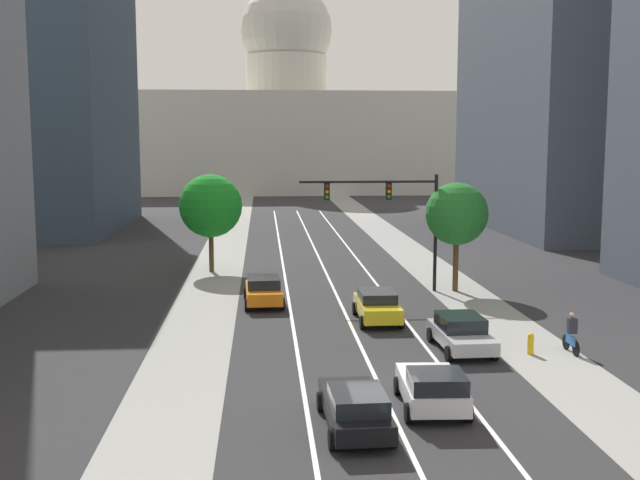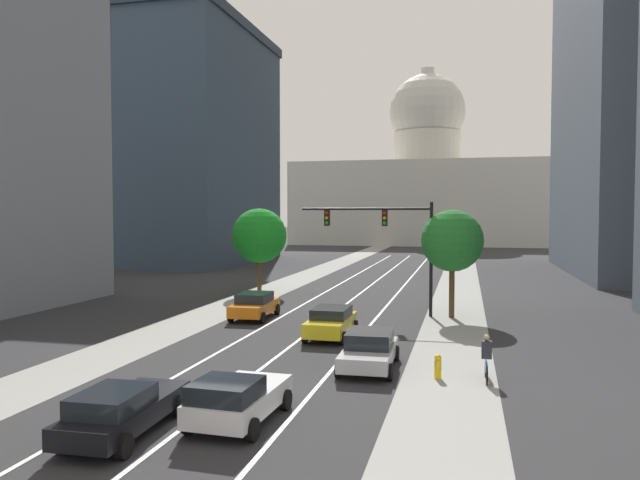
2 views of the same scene
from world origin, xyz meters
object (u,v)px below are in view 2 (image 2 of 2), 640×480
object	(u,v)px
car_white	(237,398)
car_orange	(255,305)
car_black	(122,409)
car_yellow	(331,322)
capitol_building	(427,189)
cyclist	(486,358)
car_silver	(369,349)
street_tree_near_left	(259,236)
fire_hydrant	(438,366)
street_tree_mid_right	(452,241)
traffic_signal_mast	(389,233)

from	to	relation	value
car_white	car_orange	distance (m)	17.78
car_black	car_yellow	bearing A→B (deg)	-12.74
capitol_building	cyclist	world-z (taller)	capitol_building
capitol_building	car_black	world-z (taller)	capitol_building
cyclist	car_black	bearing A→B (deg)	127.84
car_silver	car_orange	bearing A→B (deg)	38.77
car_yellow	street_tree_near_left	size ratio (longest dim) A/B	0.69
car_black	street_tree_near_left	bearing A→B (deg)	10.22
fire_hydrant	street_tree_near_left	xyz separation A→B (m)	(-14.44, 21.31, 3.94)
car_silver	car_black	world-z (taller)	car_silver
car_white	car_black	xyz separation A→B (m)	(-2.74, -1.60, -0.03)
car_orange	fire_hydrant	bearing A→B (deg)	-136.03
street_tree_near_left	car_orange	bearing A→B (deg)	-72.14
car_orange	cyclist	world-z (taller)	cyclist
capitol_building	street_tree_near_left	distance (m)	80.67
street_tree_mid_right	street_tree_near_left	world-z (taller)	street_tree_near_left
car_black	traffic_signal_mast	size ratio (longest dim) A/B	0.60
traffic_signal_mast	car_yellow	bearing A→B (deg)	-105.06
street_tree_near_left	car_black	bearing A→B (deg)	-77.99
capitol_building	traffic_signal_mast	bearing A→B (deg)	-87.82
cyclist	capitol_building	bearing A→B (deg)	4.15
capitol_building	street_tree_mid_right	distance (m)	88.30
car_white	car_silver	xyz separation A→B (m)	(2.77, 7.16, 0.00)
car_silver	traffic_signal_mast	world-z (taller)	traffic_signal_mast
car_white	street_tree_mid_right	size ratio (longest dim) A/B	0.64
car_orange	cyclist	bearing A→B (deg)	-131.73
traffic_signal_mast	cyclist	bearing A→B (deg)	-68.82
fire_hydrant	street_tree_near_left	size ratio (longest dim) A/B	0.14
capitol_building	fire_hydrant	distance (m)	102.12
car_orange	fire_hydrant	size ratio (longest dim) A/B	4.93
car_yellow	street_tree_mid_right	world-z (taller)	street_tree_mid_right
street_tree_near_left	street_tree_mid_right	bearing A→B (deg)	-27.91
cyclist	street_tree_mid_right	xyz separation A→B (m)	(-1.55, 13.52, 3.66)
car_yellow	fire_hydrant	distance (m)	8.39
car_white	car_yellow	size ratio (longest dim) A/B	0.91
cyclist	street_tree_near_left	distance (m)	26.95
capitol_building	fire_hydrant	bearing A→B (deg)	-86.13
car_silver	fire_hydrant	xyz separation A→B (m)	(2.71, -0.87, -0.30)
car_white	car_orange	xyz separation A→B (m)	(-5.51, 16.90, 0.02)
car_yellow	car_silver	bearing A→B (deg)	-153.31
cyclist	street_tree_mid_right	bearing A→B (deg)	5.86
traffic_signal_mast	cyclist	world-z (taller)	traffic_signal_mast
car_orange	traffic_signal_mast	distance (m)	9.07
car_silver	traffic_signal_mast	size ratio (longest dim) A/B	0.57
car_white	car_black	bearing A→B (deg)	122.78
car_silver	street_tree_mid_right	world-z (taller)	street_tree_mid_right
car_silver	street_tree_near_left	size ratio (longest dim) A/B	0.70
car_white	fire_hydrant	distance (m)	8.35
street_tree_mid_right	traffic_signal_mast	bearing A→B (deg)	179.24
traffic_signal_mast	capitol_building	bearing A→B (deg)	92.18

